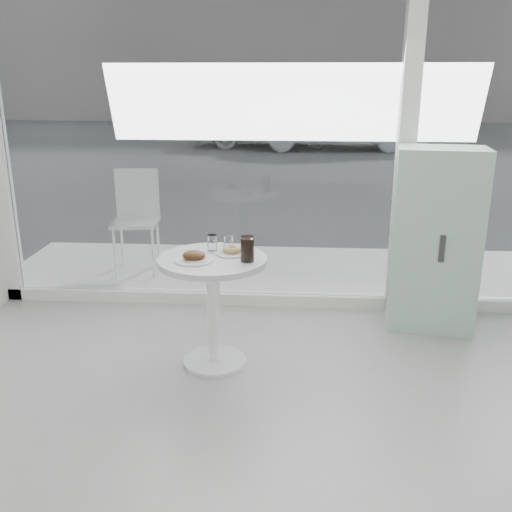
# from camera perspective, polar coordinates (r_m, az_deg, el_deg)

# --- Properties ---
(room_shell) EXTENTS (6.00, 6.00, 6.00)m
(room_shell) POSITION_cam_1_polar(r_m,az_deg,el_deg) (1.06, 2.38, 17.64)
(room_shell) COLOR silver
(room_shell) RESTS_ON ground
(storefront) EXTENTS (5.00, 0.14, 3.00)m
(storefront) POSITION_cam_1_polar(r_m,az_deg,el_deg) (4.63, 4.67, 15.09)
(storefront) COLOR white
(storefront) RESTS_ON ground
(main_table) EXTENTS (0.72, 0.72, 0.77)m
(main_table) POSITION_cam_1_polar(r_m,az_deg,el_deg) (3.82, -4.30, -3.29)
(main_table) COLOR white
(main_table) RESTS_ON ground
(patio_deck) EXTENTS (5.60, 1.60, 0.05)m
(patio_deck) POSITION_cam_1_polar(r_m,az_deg,el_deg) (5.74, 3.45, -1.59)
(patio_deck) COLOR silver
(patio_deck) RESTS_ON ground
(street) EXTENTS (40.00, 24.00, 0.00)m
(street) POSITION_cam_1_polar(r_m,az_deg,el_deg) (17.73, 3.94, 11.33)
(street) COLOR #343434
(street) RESTS_ON ground
(far_building) EXTENTS (40.00, 2.00, 8.00)m
(far_building) POSITION_cam_1_polar(r_m,az_deg,el_deg) (26.71, 4.21, 21.99)
(far_building) COLOR gray
(far_building) RESTS_ON ground
(mint_cabinet) EXTENTS (0.70, 0.51, 1.41)m
(mint_cabinet) POSITION_cam_1_polar(r_m,az_deg,el_deg) (4.58, 17.46, 1.54)
(mint_cabinet) COLOR #A1CEB5
(mint_cabinet) RESTS_ON ground
(patio_chair) EXTENTS (0.47, 0.47, 0.99)m
(patio_chair) POSITION_cam_1_polar(r_m,az_deg,el_deg) (5.74, -11.85, 4.17)
(patio_chair) COLOR white
(patio_chair) RESTS_ON patio_deck
(car_white) EXTENTS (4.32, 2.16, 1.41)m
(car_white) POSITION_cam_1_polar(r_m,az_deg,el_deg) (16.47, 0.94, 13.37)
(car_white) COLOR silver
(car_white) RESTS_ON street
(car_silver) EXTENTS (4.79, 1.78, 1.56)m
(car_silver) POSITION_cam_1_polar(r_m,az_deg,el_deg) (15.88, 7.95, 13.32)
(car_silver) COLOR #B3B6BB
(car_silver) RESTS_ON street
(plate_fritter) EXTENTS (0.25, 0.25, 0.07)m
(plate_fritter) POSITION_cam_1_polar(r_m,az_deg,el_deg) (3.67, -6.16, -0.12)
(plate_fritter) COLOR silver
(plate_fritter) RESTS_ON main_table
(plate_donut) EXTENTS (0.22, 0.22, 0.05)m
(plate_donut) POSITION_cam_1_polar(r_m,az_deg,el_deg) (3.80, -2.38, 0.49)
(plate_donut) COLOR silver
(plate_donut) RESTS_ON main_table
(water_tumbler_a) EXTENTS (0.07, 0.07, 0.11)m
(water_tumbler_a) POSITION_cam_1_polar(r_m,az_deg,el_deg) (3.88, -4.39, 1.25)
(water_tumbler_a) COLOR white
(water_tumbler_a) RESTS_ON main_table
(water_tumbler_b) EXTENTS (0.07, 0.07, 0.11)m
(water_tumbler_b) POSITION_cam_1_polar(r_m,az_deg,el_deg) (3.87, -2.77, 1.23)
(water_tumbler_b) COLOR white
(water_tumbler_b) RESTS_ON main_table
(cola_glass) EXTENTS (0.09, 0.09, 0.17)m
(cola_glass) POSITION_cam_1_polar(r_m,az_deg,el_deg) (3.63, -0.87, 0.67)
(cola_glass) COLOR white
(cola_glass) RESTS_ON main_table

